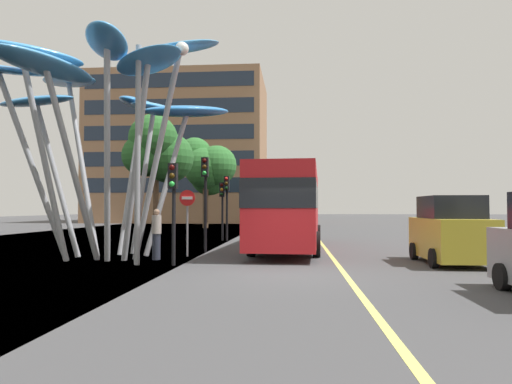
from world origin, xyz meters
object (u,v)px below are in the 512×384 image
traffic_light_opposite (222,198)px  car_parked_mid (451,232)px  traffic_light_kerb_far (205,184)px  pedestrian (156,234)px  traffic_light_island_mid (227,194)px  no_entry_sign (187,212)px  leaf_sculpture (105,95)px  street_lamp (150,121)px  traffic_light_kerb_near (173,191)px  red_bus (289,204)px

traffic_light_opposite → car_parked_mid: 13.53m
traffic_light_kerb_far → pedestrian: (-1.19, -2.84, -1.93)m
traffic_light_island_mid → no_entry_sign: traffic_light_island_mid is taller
leaf_sculpture → pedestrian: leaf_sculpture is taller
street_lamp → traffic_light_kerb_near: bearing=-15.0°
leaf_sculpture → car_parked_mid: leaf_sculpture is taller
traffic_light_kerb_far → street_lamp: size_ratio=0.54×
car_parked_mid → traffic_light_opposite: bearing=132.7°
traffic_light_kerb_far → traffic_light_island_mid: size_ratio=1.09×
traffic_light_kerb_far → street_lamp: (-0.97, -4.33, 1.82)m
red_bus → car_parked_mid: size_ratio=3.04×
traffic_light_opposite → pedestrian: traffic_light_opposite is taller
red_bus → pedestrian: red_bus is taller
car_parked_mid → traffic_light_kerb_near: bearing=-171.6°
traffic_light_kerb_far → traffic_light_island_mid: bearing=90.4°
leaf_sculpture → car_parked_mid: 13.19m
traffic_light_kerb_near → leaf_sculpture: bearing=144.8°
traffic_light_kerb_near → traffic_light_opposite: same height
leaf_sculpture → traffic_light_kerb_far: leaf_sculpture is taller
traffic_light_kerb_near → car_parked_mid: bearing=8.4°
traffic_light_opposite → no_entry_sign: 8.37m
traffic_light_kerb_far → car_parked_mid: traffic_light_kerb_far is taller
traffic_light_island_mid → traffic_light_opposite: (-0.28, 0.16, -0.24)m
traffic_light_kerb_near → no_entry_sign: size_ratio=1.29×
traffic_light_kerb_near → traffic_light_kerb_far: bearing=88.2°
car_parked_mid → leaf_sculpture: bearing=175.6°
traffic_light_island_mid → traffic_light_kerb_far: bearing=-89.6°
traffic_light_kerb_far → traffic_light_opposite: (-0.32, 6.68, -0.47)m
street_lamp → traffic_light_island_mid: bearing=85.1°
street_lamp → pedestrian: street_lamp is taller
traffic_light_kerb_near → pedestrian: bearing=121.4°
leaf_sculpture → car_parked_mid: size_ratio=2.64×
traffic_light_opposite → traffic_light_kerb_far: bearing=-87.2°
red_bus → traffic_light_kerb_near: 7.18m
leaf_sculpture → traffic_light_kerb_near: size_ratio=3.12×
car_parked_mid → no_entry_sign: (-9.16, 1.56, 0.63)m
car_parked_mid → pedestrian: size_ratio=2.14×
pedestrian → traffic_light_island_mid: bearing=83.0°
car_parked_mid → no_entry_sign: 9.31m
pedestrian → traffic_light_kerb_near: bearing=-58.6°
red_bus → leaf_sculpture: 8.85m
traffic_light_island_mid → traffic_light_opposite: 0.40m
car_parked_mid → street_lamp: bearing=-173.5°
street_lamp → traffic_light_kerb_far: bearing=77.4°
traffic_light_kerb_far → no_entry_sign: (-0.35, -1.67, -1.16)m
leaf_sculpture → traffic_light_kerb_far: (3.35, 2.29, -3.23)m
red_bus → street_lamp: size_ratio=1.61×
leaf_sculpture → traffic_light_opposite: bearing=71.3°
traffic_light_opposite → pedestrian: (-0.87, -9.51, -1.46)m
traffic_light_kerb_near → traffic_light_island_mid: size_ratio=0.91×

